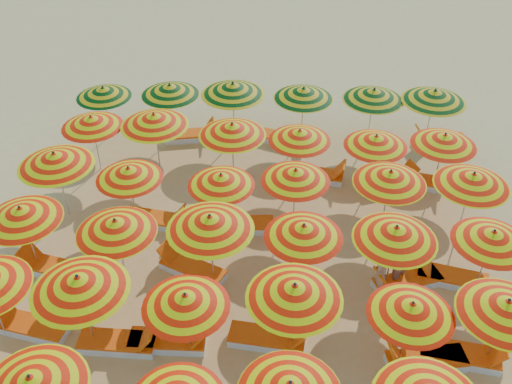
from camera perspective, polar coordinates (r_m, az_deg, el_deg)
ground at (r=15.20m, az=-0.15°, el=-5.92°), size 120.00×120.00×0.00m
umbrella_1 at (r=11.15m, az=-21.54°, el=-17.35°), size 2.28×2.28×2.08m
umbrella_7 at (r=12.31m, az=-17.31°, el=-8.74°), size 2.13×2.13×2.18m
umbrella_8 at (r=11.83m, az=-7.07°, el=-10.72°), size 2.09×2.09×1.94m
umbrella_9 at (r=11.69m, az=3.88°, el=-9.91°), size 2.50×2.50×2.14m
umbrella_10 at (r=12.06m, az=15.30°, el=-11.22°), size 2.16×2.16×1.89m
umbrella_11 at (r=12.52m, az=23.78°, el=-10.49°), size 2.56×2.56×2.06m
umbrella_12 at (r=14.68m, az=-22.43°, el=-2.02°), size 2.27×2.27×2.03m
umbrella_13 at (r=13.63m, az=-13.85°, el=-3.33°), size 2.40×2.40×2.03m
umbrella_14 at (r=13.15m, az=-4.63°, el=-3.08°), size 2.35×2.35×2.19m
umbrella_15 at (r=13.23m, az=4.79°, el=-3.91°), size 2.14×2.14×1.97m
umbrella_16 at (r=13.36m, az=13.80°, el=-4.02°), size 2.34×2.34×2.08m
umbrella_17 at (r=14.15m, az=22.59°, el=-4.17°), size 1.97×1.97×1.95m
umbrella_18 at (r=16.09m, az=-19.47°, el=3.10°), size 2.69×2.69×2.16m
umbrella_19 at (r=15.44m, az=-12.60°, el=1.86°), size 2.16×2.16×1.89m
umbrella_20 at (r=14.87m, az=-3.51°, el=1.21°), size 2.31×2.31×1.88m
umbrella_21 at (r=14.94m, az=3.98°, el=1.69°), size 2.05×2.05×1.95m
umbrella_22 at (r=15.11m, az=13.27°, el=1.47°), size 2.46×2.46×2.04m
umbrella_23 at (r=15.60m, az=20.85°, el=1.18°), size 2.54×2.54×2.07m
umbrella_24 at (r=17.85m, az=-16.12°, el=6.77°), size 2.30×2.30×1.95m
umbrella_25 at (r=17.17m, az=-10.15°, el=7.12°), size 2.54×2.54×2.15m
umbrella_26 at (r=16.55m, az=-2.39°, el=6.26°), size 2.39×2.39×2.09m
umbrella_27 at (r=16.59m, az=4.40°, el=5.67°), size 2.18×2.18×1.93m
umbrella_28 at (r=16.66m, az=11.90°, el=5.03°), size 2.31×2.31×1.93m
umbrella_29 at (r=17.12m, az=18.32°, el=4.98°), size 2.42×2.42×1.99m
umbrella_30 at (r=19.51m, az=-15.03°, el=9.62°), size 1.91×1.91×1.90m
umbrella_31 at (r=19.00m, az=-8.61°, el=10.08°), size 2.49×2.49×2.02m
umbrella_32 at (r=18.52m, az=-2.33°, el=10.27°), size 2.56×2.56×2.20m
umbrella_33 at (r=18.59m, az=4.78°, el=9.82°), size 2.20×2.20×2.05m
umbrella_34 at (r=18.77m, az=11.69°, el=9.53°), size 2.46×2.46×2.08m
umbrella_35 at (r=19.03m, az=17.42°, el=9.17°), size 2.37×2.37×2.16m
lounger_6 at (r=14.29m, az=-21.68°, el=-12.34°), size 1.81×0.87×0.69m
lounger_7 at (r=13.39m, az=-13.50°, el=-14.42°), size 1.73×0.58×0.69m
lounger_8 at (r=13.21m, az=-8.63°, el=-14.49°), size 1.75×0.64×0.69m
lounger_9 at (r=13.11m, az=1.31°, el=-14.41°), size 1.78×0.73×0.69m
lounger_10 at (r=13.26m, az=16.46°, el=-15.89°), size 1.81×0.91×0.69m
lounger_11 at (r=13.60m, az=19.87°, el=-15.05°), size 1.80×0.81×0.69m
lounger_12 at (r=15.41m, az=-19.52°, el=-7.19°), size 1.81×0.92×0.69m
lounger_13 at (r=14.62m, az=-6.47°, el=-7.60°), size 1.82×1.23×0.69m
lounger_14 at (r=14.69m, az=14.74°, el=-8.68°), size 1.82×1.20×0.69m
lounger_15 at (r=15.12m, az=18.86°, el=-8.06°), size 1.82×0.94×0.69m
lounger_16 at (r=16.15m, az=-9.91°, el=-2.73°), size 1.80×0.84×0.69m
lounger_17 at (r=15.74m, az=-1.50°, el=-3.33°), size 1.79×0.77×0.69m
lounger_18 at (r=17.66m, az=6.11°, el=1.72°), size 1.80×0.82×0.69m
lounger_19 at (r=17.70m, az=13.14°, el=0.90°), size 1.82×1.21×0.69m
lounger_20 at (r=18.00m, az=15.71°, el=1.11°), size 1.81×0.90×0.69m
lounger_21 at (r=19.57m, az=-6.53°, el=5.66°), size 1.82×0.94×0.69m
lounger_22 at (r=19.23m, az=3.01°, el=5.23°), size 1.83×1.14×0.69m
lounger_23 at (r=20.13m, az=17.82°, el=4.93°), size 1.81×0.91×0.69m
beachgoer_b at (r=14.26m, az=13.74°, el=-6.55°), size 0.95×0.97×1.58m
beachgoer_a at (r=14.07m, az=12.35°, el=-7.95°), size 0.42×0.53×1.26m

